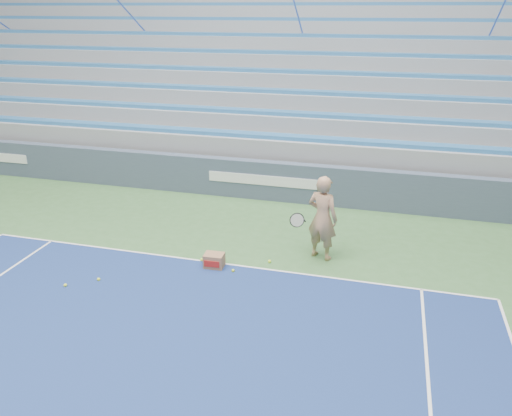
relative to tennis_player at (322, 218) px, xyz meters
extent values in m
cube|color=white|center=(-2.03, -0.85, -0.92)|extent=(10.97, 0.05, 0.00)
cube|color=#3E4A5E|center=(-2.03, 3.15, -0.38)|extent=(30.00, 0.30, 1.10)
cube|color=white|center=(-2.03, 2.99, -0.33)|extent=(3.20, 0.02, 0.28)
cube|color=gray|center=(-2.03, 7.70, -0.38)|extent=(30.00, 8.50, 1.10)
cube|color=gray|center=(-2.03, 7.70, 0.42)|extent=(30.00, 8.50, 0.50)
cube|color=#2D69A4|center=(-2.03, 3.82, 0.72)|extent=(29.60, 0.42, 0.11)
cube|color=gray|center=(-2.03, 8.12, 0.92)|extent=(30.00, 7.65, 0.50)
cube|color=#2D69A4|center=(-2.03, 4.67, 1.22)|extent=(29.60, 0.42, 0.11)
cube|color=gray|center=(-2.03, 8.55, 1.42)|extent=(30.00, 6.80, 0.50)
cube|color=#2D69A4|center=(-2.03, 5.52, 1.72)|extent=(29.60, 0.42, 0.11)
cube|color=gray|center=(-2.03, 8.97, 1.92)|extent=(30.00, 5.95, 0.50)
cube|color=#2D69A4|center=(-2.03, 6.37, 2.22)|extent=(29.60, 0.42, 0.11)
cube|color=gray|center=(-2.03, 9.40, 2.42)|extent=(30.00, 5.10, 0.50)
cube|color=#2D69A4|center=(-2.03, 7.22, 2.72)|extent=(29.60, 0.42, 0.11)
cube|color=gray|center=(-2.03, 9.82, 2.92)|extent=(30.00, 4.25, 0.50)
cube|color=#2D69A4|center=(-2.03, 8.07, 3.22)|extent=(29.60, 0.42, 0.11)
cube|color=gray|center=(-2.03, 10.25, 3.42)|extent=(30.00, 3.40, 0.50)
cube|color=#2D69A4|center=(-2.03, 8.92, 3.72)|extent=(29.60, 0.42, 0.11)
cube|color=gray|center=(-2.03, 10.67, 3.92)|extent=(30.00, 2.55, 0.50)
cube|color=#2D69A4|center=(-2.03, 9.77, 4.22)|extent=(29.60, 0.42, 0.11)
cube|color=gray|center=(-2.03, 12.25, 2.72)|extent=(31.00, 0.40, 7.30)
cylinder|color=blue|center=(-8.03, 7.70, 3.67)|extent=(0.05, 8.53, 5.04)
cylinder|color=blue|center=(-2.03, 7.70, 3.67)|extent=(0.05, 8.53, 5.04)
cylinder|color=blue|center=(3.97, 7.70, 3.67)|extent=(0.05, 8.53, 5.04)
imported|color=tan|center=(0.00, 0.00, 0.00)|extent=(0.79, 0.66, 1.86)
cylinder|color=black|center=(-0.35, -0.25, 0.02)|extent=(0.12, 0.27, 0.08)
cylinder|color=beige|center=(-0.45, -0.53, 0.12)|extent=(0.29, 0.16, 0.28)
torus|color=black|center=(-0.45, -0.53, 0.12)|extent=(0.31, 0.18, 0.30)
cube|color=#8F6445|center=(-2.08, -1.02, -0.78)|extent=(0.42, 0.32, 0.30)
cube|color=#B21E19|center=(-2.08, -1.18, -0.78)|extent=(0.32, 0.03, 0.14)
sphere|color=#DCF231|center=(-2.06, -0.59, -0.90)|extent=(0.07, 0.07, 0.07)
sphere|color=#DCF231|center=(-1.63, -1.12, -0.90)|extent=(0.07, 0.07, 0.07)
sphere|color=#DCF231|center=(-2.43, -0.85, -0.90)|extent=(0.07, 0.07, 0.07)
sphere|color=#DCF231|center=(-4.62, -2.53, -0.90)|extent=(0.07, 0.07, 0.07)
sphere|color=#DCF231|center=(-1.01, -0.54, -0.90)|extent=(0.07, 0.07, 0.07)
sphere|color=#DCF231|center=(-4.11, -2.16, -0.90)|extent=(0.07, 0.07, 0.07)
camera|label=1|loc=(1.16, -9.69, 4.14)|focal=35.00mm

